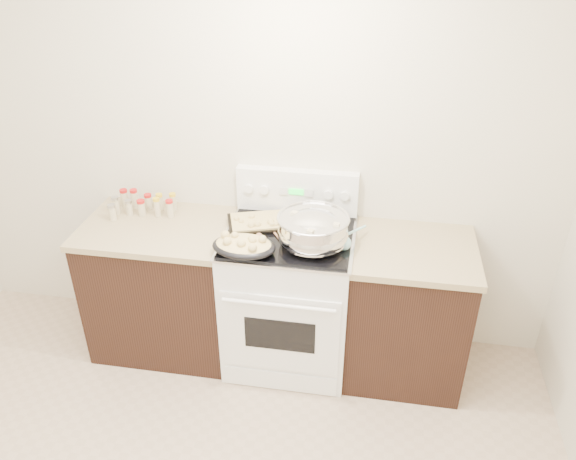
# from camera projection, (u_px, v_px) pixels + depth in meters

# --- Properties ---
(room_shell) EXTENTS (4.10, 3.60, 2.75)m
(room_shell) POSITION_uv_depth(u_px,v_px,m) (107.00, 244.00, 1.78)
(room_shell) COLOR beige
(room_shell) RESTS_ON ground
(counter_left) EXTENTS (0.93, 0.67, 0.92)m
(counter_left) POSITION_uv_depth(u_px,v_px,m) (165.00, 285.00, 3.69)
(counter_left) COLOR black
(counter_left) RESTS_ON ground
(counter_right) EXTENTS (0.73, 0.67, 0.92)m
(counter_right) POSITION_uv_depth(u_px,v_px,m) (406.00, 310.00, 3.47)
(counter_right) COLOR black
(counter_right) RESTS_ON ground
(kitchen_range) EXTENTS (0.78, 0.73, 1.22)m
(kitchen_range) POSITION_uv_depth(u_px,v_px,m) (289.00, 295.00, 3.55)
(kitchen_range) COLOR white
(kitchen_range) RESTS_ON ground
(mixing_bowl) EXTENTS (0.50, 0.50, 0.24)m
(mixing_bowl) POSITION_uv_depth(u_px,v_px,m) (313.00, 231.00, 3.17)
(mixing_bowl) COLOR silver
(mixing_bowl) RESTS_ON kitchen_range
(roasting_pan) EXTENTS (0.37, 0.27, 0.11)m
(roasting_pan) POSITION_uv_depth(u_px,v_px,m) (244.00, 245.00, 3.12)
(roasting_pan) COLOR black
(roasting_pan) RESTS_ON kitchen_range
(baking_sheet) EXTENTS (0.44, 0.37, 0.06)m
(baking_sheet) POSITION_uv_depth(u_px,v_px,m) (260.00, 222.00, 3.41)
(baking_sheet) COLOR black
(baking_sheet) RESTS_ON kitchen_range
(wooden_spoon) EXTENTS (0.16, 0.22, 0.04)m
(wooden_spoon) POSITION_uv_depth(u_px,v_px,m) (264.00, 234.00, 3.30)
(wooden_spoon) COLOR #B77B53
(wooden_spoon) RESTS_ON kitchen_range
(blue_ladle) EXTENTS (0.16, 0.26, 0.10)m
(blue_ladle) POSITION_uv_depth(u_px,v_px,m) (345.00, 242.00, 3.18)
(blue_ladle) COLOR #99DCE4
(blue_ladle) RESTS_ON kitchen_range
(spice_jars) EXTENTS (0.40, 0.24, 0.13)m
(spice_jars) POSITION_uv_depth(u_px,v_px,m) (141.00, 204.00, 3.57)
(spice_jars) COLOR #BFB28C
(spice_jars) RESTS_ON counter_left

